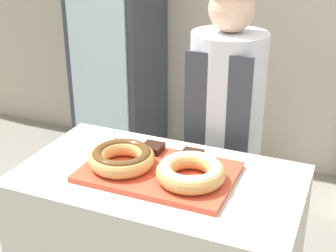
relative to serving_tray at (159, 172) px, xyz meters
name	(u,v)px	position (x,y,z in m)	size (l,w,h in m)	color
wall_back	(270,4)	(0.00, 2.13, 0.36)	(8.00, 0.06, 2.70)	#BCB29E
serving_tray	(159,172)	(0.00, 0.00, 0.00)	(0.62, 0.40, 0.02)	#D84C33
donut_chocolate_glaze	(122,157)	(-0.15, -0.03, 0.05)	(0.28, 0.28, 0.08)	tan
donut_light_glaze	(191,171)	(0.15, -0.03, 0.05)	(0.28, 0.28, 0.08)	tan
brownie_back_left	(153,148)	(-0.09, 0.14, 0.03)	(0.09, 0.09, 0.03)	black
brownie_back_right	(192,155)	(0.09, 0.14, 0.03)	(0.09, 0.09, 0.03)	black
baker_person	(225,136)	(0.10, 0.63, -0.08)	(0.38, 0.38, 1.71)	#4C4C51
beverage_fridge	(119,58)	(-1.13, 1.74, -0.08)	(0.59, 0.66, 1.81)	#333842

